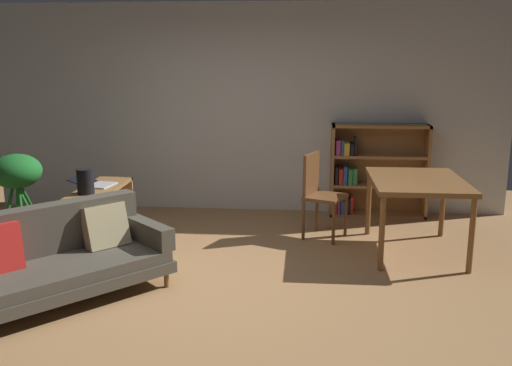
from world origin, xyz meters
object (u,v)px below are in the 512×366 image
object	(u,v)px
open_laptop	(94,183)
dining_table	(417,186)
media_console	(101,215)
dining_chair_near	(319,191)
bookshelf	(372,171)
fabric_couch	(58,256)
desk_speaker	(85,181)
potted_floor_plant	(17,183)

from	to	relation	value
open_laptop	dining_table	world-z (taller)	dining_table
media_console	dining_chair_near	xyz separation A→B (m)	(2.40, 0.39, 0.23)
media_console	bookshelf	world-z (taller)	bookshelf
media_console	bookshelf	bearing A→B (deg)	24.02
fabric_couch	bookshelf	world-z (taller)	bookshelf
desk_speaker	potted_floor_plant	bearing A→B (deg)	160.41
desk_speaker	bookshelf	bearing A→B (deg)	28.28
dining_table	fabric_couch	bearing A→B (deg)	-156.29
potted_floor_plant	dining_chair_near	world-z (taller)	potted_floor_plant
media_console	desk_speaker	size ratio (longest dim) A/B	4.30
open_laptop	fabric_couch	bearing A→B (deg)	-80.97
potted_floor_plant	dining_chair_near	bearing A→B (deg)	6.28
desk_speaker	dining_chair_near	size ratio (longest dim) A/B	0.27
dining_table	dining_chair_near	size ratio (longest dim) A/B	1.29
potted_floor_plant	dining_table	distance (m)	4.33
dining_chair_near	desk_speaker	bearing A→B (deg)	-164.11
open_laptop	bookshelf	size ratio (longest dim) A/B	0.41
dining_table	bookshelf	size ratio (longest dim) A/B	1.02
bookshelf	desk_speaker	bearing A→B (deg)	-151.72
potted_floor_plant	dining_table	world-z (taller)	potted_floor_plant
desk_speaker	dining_table	distance (m)	3.43
bookshelf	media_console	bearing A→B (deg)	-155.98
potted_floor_plant	dining_table	xyz separation A→B (m)	(4.33, -0.06, 0.06)
open_laptop	bookshelf	distance (m)	3.44
potted_floor_plant	open_laptop	bearing A→B (deg)	4.16
open_laptop	dining_chair_near	world-z (taller)	dining_chair_near
desk_speaker	bookshelf	xyz separation A→B (m)	(3.13, 1.68, -0.18)
potted_floor_plant	bookshelf	world-z (taller)	bookshelf
fabric_couch	desk_speaker	distance (m)	1.23
open_laptop	desk_speaker	distance (m)	0.41
media_console	potted_floor_plant	distance (m)	1.00
fabric_couch	potted_floor_plant	size ratio (longest dim) A/B	1.86
fabric_couch	open_laptop	bearing A→B (deg)	99.03
open_laptop	potted_floor_plant	xyz separation A→B (m)	(-0.85, -0.06, 0.00)
bookshelf	dining_table	bearing A→B (deg)	-78.34
open_laptop	bookshelf	world-z (taller)	bookshelf
open_laptop	dining_chair_near	xyz separation A→B (m)	(2.49, 0.31, -0.10)
open_laptop	dining_table	distance (m)	3.48
dining_chair_near	bookshelf	bearing A→B (deg)	54.95
fabric_couch	dining_table	world-z (taller)	dining_table
potted_floor_plant	dining_table	bearing A→B (deg)	-0.81
media_console	bookshelf	size ratio (longest dim) A/B	0.93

